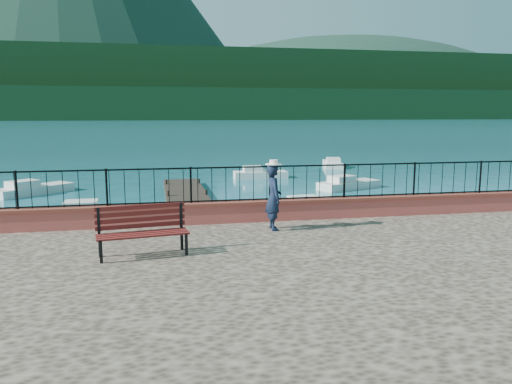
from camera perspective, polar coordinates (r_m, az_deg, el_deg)
name	(u,v)px	position (r m, az deg, el deg)	size (l,w,h in m)	color
ground	(321,310)	(11.15, 7.49, -13.20)	(2000.00, 2000.00, 0.00)	#19596B
parapet	(280,210)	(14.14, 2.77, -2.05)	(28.00, 0.46, 0.58)	#B44841
railing	(280,183)	(14.01, 2.80, 1.02)	(27.00, 0.05, 0.95)	black
dock	(190,206)	(22.17, -7.56, -1.57)	(2.00, 16.00, 0.30)	#2D231C
far_forest	(160,105)	(309.81, -10.92, 9.79)	(900.00, 60.00, 18.00)	black
foothills	(158,87)	(370.19, -11.08, 11.65)	(900.00, 120.00, 44.00)	black
companion_hill	(345,116)	(612.00, 10.13, 8.53)	(448.00, 384.00, 180.00)	#142D23
park_bench	(143,241)	(10.90, -12.80, -5.50)	(1.97, 0.90, 1.06)	black
person	(274,197)	(12.87, 2.02, -0.61)	(0.62, 0.41, 1.70)	black
hat	(274,162)	(12.75, 2.05, 3.43)	(0.44, 0.44, 0.12)	white
boat_0	(96,210)	(20.80, -17.87, -1.94)	(3.61, 1.30, 0.80)	silver
boat_1	(316,205)	(21.02, 6.86, -1.45)	(3.43, 1.30, 0.80)	silver
boat_2	(349,182)	(28.33, 10.60, 1.18)	(3.73, 1.30, 0.80)	silver
boat_3	(34,186)	(28.51, -24.07, 0.59)	(4.02, 1.30, 0.80)	silver
boat_4	(260,172)	(32.52, 0.51, 2.33)	(3.44, 1.30, 0.80)	silver
boat_5	(333,162)	(39.54, 8.76, 3.43)	(3.72, 1.30, 0.80)	silver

